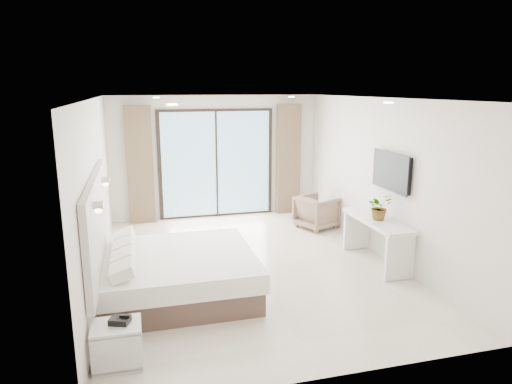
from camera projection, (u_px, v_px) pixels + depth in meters
ground at (250, 265)px, 7.52m from camera, size 6.20×6.20×0.00m
room_shell at (229, 165)px, 7.73m from camera, size 4.62×6.22×2.72m
bed at (177, 273)px, 6.41m from camera, size 2.11×2.01×0.73m
nightstand at (117, 345)px, 4.78m from camera, size 0.51×0.42×0.46m
phone at (120, 320)px, 4.74m from camera, size 0.24×0.22×0.07m
console_desk at (377, 231)px, 7.48m from camera, size 0.49×1.57×0.77m
plant at (379, 210)px, 7.36m from camera, size 0.45×0.49×0.33m
armchair at (317, 210)px, 9.45m from camera, size 0.91×0.93×0.74m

